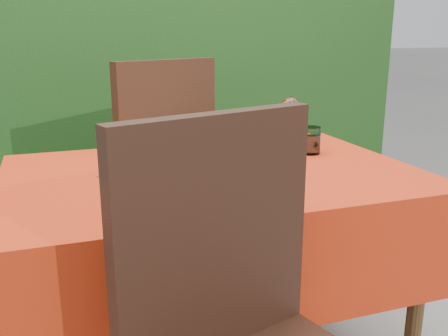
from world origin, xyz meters
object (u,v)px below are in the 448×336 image
object	(u,v)px
chair_far	(152,165)
pizza_plate	(200,170)
fork	(121,180)
water_glass	(310,142)
pasta_plate	(222,142)
wine_glass	(290,111)

from	to	relation	value
chair_far	pizza_plate	world-z (taller)	chair_far
fork	chair_far	bearing A→B (deg)	37.13
water_glass	fork	world-z (taller)	water_glass
pizza_plate	fork	bearing A→B (deg)	164.28
pizza_plate	fork	distance (m)	0.23
pasta_plate	pizza_plate	bearing A→B (deg)	-118.60
pasta_plate	chair_far	bearing A→B (deg)	114.60
pasta_plate	water_glass	size ratio (longest dim) A/B	3.04
wine_glass	fork	world-z (taller)	wine_glass
pasta_plate	water_glass	bearing A→B (deg)	-27.87
wine_glass	fork	size ratio (longest dim) A/B	1.05
pasta_plate	fork	world-z (taller)	pasta_plate
pizza_plate	water_glass	world-z (taller)	water_glass
pizza_plate	fork	xyz separation A→B (m)	(-0.22, 0.06, -0.03)
pizza_plate	water_glass	bearing A→B (deg)	22.03
pasta_plate	wine_glass	distance (m)	0.29
pizza_plate	wine_glass	xyz separation A→B (m)	(0.46, 0.34, 0.10)
water_glass	pasta_plate	bearing A→B (deg)	152.13
water_glass	chair_far	bearing A→B (deg)	130.24
chair_far	fork	size ratio (longest dim) A/B	6.09
pizza_plate	wine_glass	size ratio (longest dim) A/B	1.98
pizza_plate	chair_far	bearing A→B (deg)	89.96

